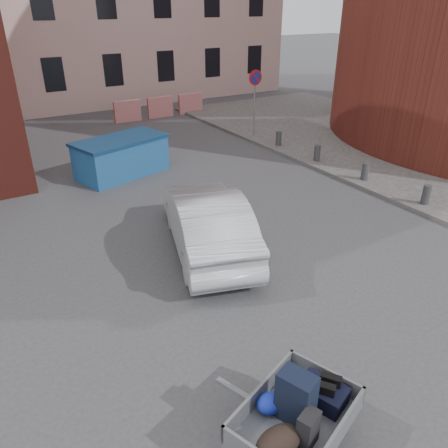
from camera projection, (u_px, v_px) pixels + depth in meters
ground at (282, 297)px, 8.55m from camera, size 120.00×120.00×0.00m
sidewalk at (426, 156)px, 16.24m from camera, size 9.00×24.00×0.12m
no_parking_sign at (255, 89)px, 17.64m from camera, size 0.60×0.09×2.65m
bollards at (365, 171)px, 13.76m from camera, size 0.22×9.02×0.55m
barriers at (160, 107)px, 21.66m from camera, size 4.70×0.18×1.00m
trailer at (296, 416)px, 5.37m from camera, size 1.88×1.98×1.20m
dumpster at (122, 157)px, 14.35m from camera, size 3.25×2.28×1.24m
silver_car at (207, 221)px, 9.92m from camera, size 2.78×4.62×1.44m
bicycle at (434, 152)px, 14.85m from camera, size 1.96×1.05×0.98m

